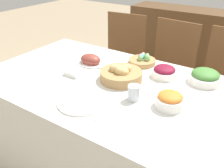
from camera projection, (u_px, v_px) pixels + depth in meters
dining_table at (119, 134)px, 1.67m from camera, size 1.89×1.00×0.78m
chair_far_left at (121, 60)px, 2.49m from camera, size 0.46×0.46×0.98m
chair_far_right at (224, 86)px, 2.00m from camera, size 0.44×0.44×0.98m
chair_far_center at (167, 72)px, 2.25m from camera, size 0.47×0.47×0.98m
sideboard at (188, 45)px, 3.10m from camera, size 1.52×0.44×0.91m
bread_basket at (121, 74)px, 1.52m from camera, size 0.27×0.27×0.11m
egg_basket at (142, 60)px, 1.76m from camera, size 0.20×0.20×0.08m
ham_platter at (91, 60)px, 1.76m from camera, size 0.25×0.17×0.08m
green_salad_bowl at (205, 77)px, 1.50m from camera, size 0.20×0.20×0.09m
beet_salad_bowl at (164, 72)px, 1.57m from camera, size 0.17×0.17×0.08m
carrot_bowl at (170, 100)px, 1.26m from camera, size 0.15×0.15×0.09m
dinner_plate at (82, 102)px, 1.31m from camera, size 0.27×0.27×0.01m
fork at (61, 94)px, 1.39m from camera, size 0.01×0.18×0.00m
knife at (106, 111)px, 1.23m from camera, size 0.01×0.18×0.00m
spoon at (110, 113)px, 1.22m from camera, size 0.01×0.18×0.00m
drinking_cup at (134, 93)px, 1.32m from camera, size 0.07×0.07×0.09m
butter_dish at (73, 73)px, 1.60m from camera, size 0.11×0.07×0.03m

